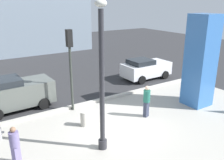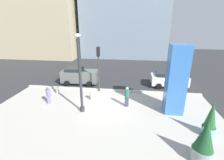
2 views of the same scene
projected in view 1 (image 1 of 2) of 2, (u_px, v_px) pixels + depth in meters
ground_plane at (82, 99)px, 15.25m from camera, size 60.00×60.00×0.00m
plaza_pavement at (143, 145)px, 10.46m from camera, size 18.00×10.00×0.02m
curb_strip at (88, 103)px, 14.52m from camera, size 18.00×0.24×0.16m
lamp_post at (102, 83)px, 9.32m from camera, size 0.44×0.44×5.99m
art_pillar_blue at (200, 61)px, 13.79m from camera, size 1.36×1.36×5.27m
concrete_bollard at (84, 119)px, 11.95m from camera, size 0.36×0.36×0.75m
traffic_light_corner at (70, 57)px, 12.86m from camera, size 0.28×0.42×4.52m
car_far_lane at (145, 68)px, 19.12m from camera, size 3.86×2.08×1.61m
car_curb_east at (15, 93)px, 13.66m from camera, size 4.11×2.16×1.89m
pedestrian_on_sidewalk at (147, 100)px, 12.71m from camera, size 0.45×0.45×1.74m
pedestrian_by_curb at (15, 144)px, 9.01m from camera, size 0.50×0.50×1.56m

